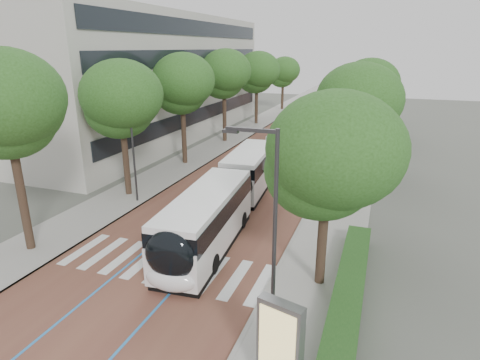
# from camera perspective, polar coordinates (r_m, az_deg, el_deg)

# --- Properties ---
(ground) EXTENTS (160.00, 160.00, 0.00)m
(ground) POSITION_cam_1_polar(r_m,az_deg,el_deg) (20.26, -12.44, -13.04)
(ground) COLOR #51544C
(ground) RESTS_ON ground
(road) EXTENTS (11.00, 140.00, 0.02)m
(road) POSITION_cam_1_polar(r_m,az_deg,el_deg) (56.24, 9.67, 7.41)
(road) COLOR brown
(road) RESTS_ON ground
(sidewalk_left) EXTENTS (4.00, 140.00, 0.12)m
(sidewalk_left) POSITION_cam_1_polar(r_m,az_deg,el_deg) (58.00, 2.31, 8.03)
(sidewalk_left) COLOR gray
(sidewalk_left) RESTS_ON ground
(sidewalk_right) EXTENTS (4.00, 140.00, 0.12)m
(sidewalk_right) POSITION_cam_1_polar(r_m,az_deg,el_deg) (55.42, 17.36, 6.73)
(sidewalk_right) COLOR gray
(sidewalk_right) RESTS_ON ground
(kerb_left) EXTENTS (0.20, 140.00, 0.14)m
(kerb_left) POSITION_cam_1_polar(r_m,az_deg,el_deg) (57.46, 4.13, 7.90)
(kerb_left) COLOR gray
(kerb_left) RESTS_ON ground
(kerb_right) EXTENTS (0.20, 140.00, 0.14)m
(kerb_right) POSITION_cam_1_polar(r_m,az_deg,el_deg) (55.53, 15.39, 6.93)
(kerb_right) COLOR gray
(kerb_right) RESTS_ON ground
(zebra_crossing) EXTENTS (10.55, 3.60, 0.01)m
(zebra_crossing) POSITION_cam_1_polar(r_m,az_deg,el_deg) (20.88, -10.50, -11.81)
(zebra_crossing) COLOR silver
(zebra_crossing) RESTS_ON ground
(lane_line_left) EXTENTS (0.12, 126.00, 0.01)m
(lane_line_left) POSITION_cam_1_polar(r_m,az_deg,el_deg) (56.53, 8.07, 7.56)
(lane_line_left) COLOR #287AC8
(lane_line_left) RESTS_ON road
(lane_line_right) EXTENTS (0.12, 126.00, 0.01)m
(lane_line_right) POSITION_cam_1_polar(r_m,az_deg,el_deg) (55.98, 11.29, 7.28)
(lane_line_right) COLOR #287AC8
(lane_line_right) RESTS_ON road
(office_building) EXTENTS (18.11, 40.00, 14.00)m
(office_building) POSITION_cam_1_polar(r_m,az_deg,el_deg) (51.61, -15.08, 13.94)
(office_building) COLOR #ADA9A0
(office_building) RESTS_ON ground
(hedge) EXTENTS (1.20, 14.00, 0.80)m
(hedge) POSITION_cam_1_polar(r_m,az_deg,el_deg) (17.48, 14.91, -16.80)
(hedge) COLOR #194818
(hedge) RESTS_ON sidewalk_right
(streetlight_near) EXTENTS (1.82, 0.20, 8.00)m
(streetlight_near) POSITION_cam_1_polar(r_m,az_deg,el_deg) (13.07, 4.20, -6.99)
(streetlight_near) COLOR #323235
(streetlight_near) RESTS_ON sidewalk_right
(streetlight_far) EXTENTS (1.82, 0.20, 8.00)m
(streetlight_far) POSITION_cam_1_polar(r_m,az_deg,el_deg) (36.96, 15.02, 9.02)
(streetlight_far) COLOR #323235
(streetlight_far) RESTS_ON sidewalk_right
(lamp_post_left) EXTENTS (0.14, 0.14, 8.00)m
(lamp_post_left) POSITION_cam_1_polar(r_m,az_deg,el_deg) (28.15, -15.01, 4.80)
(lamp_post_left) COLOR #323235
(lamp_post_left) RESTS_ON sidewalk_left
(trees_left) EXTENTS (5.90, 60.40, 9.90)m
(trees_left) POSITION_cam_1_polar(r_m,az_deg,el_deg) (42.87, -3.99, 13.68)
(trees_left) COLOR black
(trees_left) RESTS_ON ground
(trees_right) EXTENTS (5.81, 47.52, 8.97)m
(trees_right) POSITION_cam_1_polar(r_m,az_deg,el_deg) (35.51, 16.77, 10.74)
(trees_right) COLOR black
(trees_right) RESTS_ON ground
(lead_bus) EXTENTS (3.94, 18.53, 3.20)m
(lead_bus) POSITION_cam_1_polar(r_m,az_deg,el_deg) (24.84, -1.74, -2.36)
(lead_bus) COLOR black
(lead_bus) RESTS_ON ground
(bus_queued_0) EXTENTS (3.30, 12.53, 3.20)m
(bus_queued_0) POSITION_cam_1_polar(r_m,az_deg,el_deg) (39.41, 8.04, 5.27)
(bus_queued_0) COLOR silver
(bus_queued_0) RESTS_ON ground
(bus_queued_1) EXTENTS (3.14, 12.51, 3.20)m
(bus_queued_1) POSITION_cam_1_polar(r_m,az_deg,el_deg) (52.72, 10.49, 8.43)
(bus_queued_1) COLOR silver
(bus_queued_1) RESTS_ON ground
(bus_queued_2) EXTENTS (2.90, 12.47, 3.20)m
(bus_queued_2) POSITION_cam_1_polar(r_m,az_deg,el_deg) (65.94, 13.07, 10.20)
(bus_queued_2) COLOR silver
(bus_queued_2) RESTS_ON ground
(ad_panel) EXTENTS (1.53, 0.78, 3.08)m
(ad_panel) POSITION_cam_1_polar(r_m,az_deg,el_deg) (13.40, 5.69, -22.05)
(ad_panel) COLOR #59595B
(ad_panel) RESTS_ON sidewalk_right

